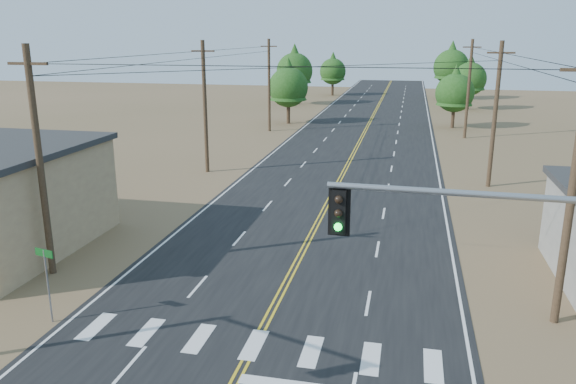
# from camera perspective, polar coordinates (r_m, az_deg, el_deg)

# --- Properties ---
(road) EXTENTS (15.00, 200.00, 0.02)m
(road) POSITION_cam_1_polar(r_m,az_deg,el_deg) (40.18, 5.01, 0.70)
(road) COLOR black
(road) RESTS_ON ground
(utility_pole_left_near) EXTENTS (1.80, 0.30, 10.00)m
(utility_pole_left_near) POSITION_cam_1_polar(r_m,az_deg,el_deg) (26.13, -23.91, 2.83)
(utility_pole_left_near) COLOR #4C3826
(utility_pole_left_near) RESTS_ON ground
(utility_pole_left_mid) EXTENTS (1.80, 0.30, 10.00)m
(utility_pole_left_mid) POSITION_cam_1_polar(r_m,az_deg,el_deg) (43.65, -8.43, 8.61)
(utility_pole_left_mid) COLOR #4C3826
(utility_pole_left_mid) RESTS_ON ground
(utility_pole_left_far) EXTENTS (1.80, 0.30, 10.00)m
(utility_pole_left_far) POSITION_cam_1_polar(r_m,az_deg,el_deg) (62.66, -1.93, 10.84)
(utility_pole_left_far) COLOR #4C3826
(utility_pole_left_far) RESTS_ON ground
(utility_pole_right_near) EXTENTS (1.80, 0.30, 10.00)m
(utility_pole_right_near) POSITION_cam_1_polar(r_m,az_deg,el_deg) (21.94, 26.94, 0.23)
(utility_pole_right_near) COLOR #4C3826
(utility_pole_right_near) RESTS_ON ground
(utility_pole_right_mid) EXTENTS (1.80, 0.30, 10.00)m
(utility_pole_right_mid) POSITION_cam_1_polar(r_m,az_deg,el_deg) (41.27, 20.29, 7.43)
(utility_pole_right_mid) COLOR #4C3826
(utility_pole_right_mid) RESTS_ON ground
(utility_pole_right_far) EXTENTS (1.80, 0.30, 10.00)m
(utility_pole_right_far) POSITION_cam_1_polar(r_m,az_deg,el_deg) (61.03, 17.87, 9.99)
(utility_pole_right_far) COLOR #4C3826
(utility_pole_right_far) RESTS_ON ground
(signal_mast_right) EXTENTS (6.50, 0.43, 7.08)m
(signal_mast_right) POSITION_cam_1_polar(r_m,az_deg,el_deg) (13.98, 22.51, -8.62)
(signal_mast_right) COLOR gray
(signal_mast_right) RESTS_ON ground
(street_sign) EXTENTS (0.84, 0.24, 2.89)m
(street_sign) POSITION_cam_1_polar(r_m,az_deg,el_deg) (22.41, -23.32, -7.64)
(street_sign) COLOR gray
(street_sign) RESTS_ON ground
(tree_left_near) EXTENTS (4.73, 4.73, 7.89)m
(tree_left_near) POSITION_cam_1_polar(r_m,az_deg,el_deg) (68.28, 0.04, 10.99)
(tree_left_near) COLOR #3F2D1E
(tree_left_near) RESTS_ON ground
(tree_left_mid) EXTENTS (5.53, 5.53, 9.22)m
(tree_left_mid) POSITION_cam_1_polar(r_m,az_deg,el_deg) (87.97, 0.67, 12.56)
(tree_left_mid) COLOR #3F2D1E
(tree_left_mid) RESTS_ON ground
(tree_left_far) EXTENTS (4.59, 4.59, 7.66)m
(tree_left_far) POSITION_cam_1_polar(r_m,az_deg,el_deg) (101.85, 4.58, 12.38)
(tree_left_far) COLOR #3F2D1E
(tree_left_far) RESTS_ON ground
(tree_right_near) EXTENTS (4.37, 4.37, 7.28)m
(tree_right_near) POSITION_cam_1_polar(r_m,az_deg,el_deg) (67.66, 16.62, 10.00)
(tree_right_near) COLOR #3F2D1E
(tree_right_near) RESTS_ON ground
(tree_right_mid) EXTENTS (4.72, 4.72, 7.86)m
(tree_right_mid) POSITION_cam_1_polar(r_m,az_deg,el_deg) (85.86, 18.00, 11.18)
(tree_right_mid) COLOR #3F2D1E
(tree_right_mid) RESTS_ON ground
(tree_right_far) EXTENTS (5.77, 5.77, 9.62)m
(tree_right_far) POSITION_cam_1_polar(r_m,az_deg,el_deg) (99.06, 16.28, 12.43)
(tree_right_far) COLOR #3F2D1E
(tree_right_far) RESTS_ON ground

